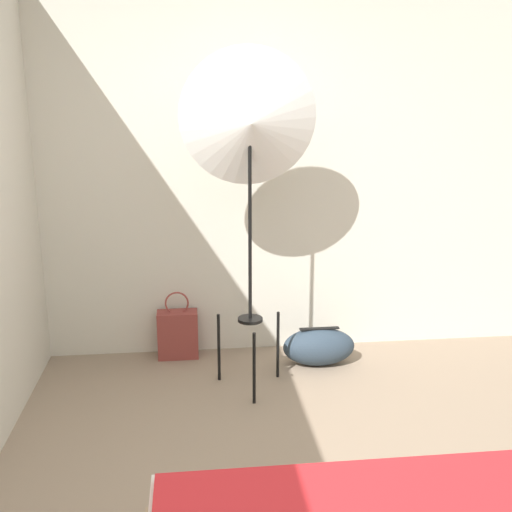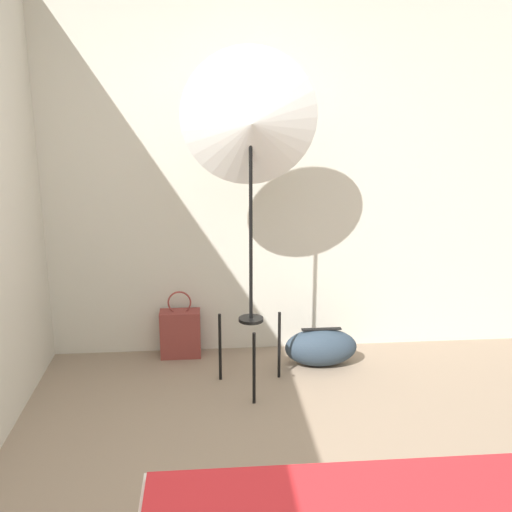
# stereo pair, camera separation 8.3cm
# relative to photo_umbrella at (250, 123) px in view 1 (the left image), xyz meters

# --- Properties ---
(wall_back) EXTENTS (8.00, 0.05, 2.60)m
(wall_back) POSITION_rel_photo_umbrella_xyz_m (-0.03, 0.65, -0.37)
(wall_back) COLOR beige
(wall_back) RESTS_ON ground_plane
(photo_umbrella) EXTENTS (0.83, 0.40, 2.11)m
(photo_umbrella) POSITION_rel_photo_umbrella_xyz_m (0.00, 0.00, 0.00)
(photo_umbrella) COLOR black
(photo_umbrella) RESTS_ON ground_plane
(tote_bag) EXTENTS (0.29, 0.15, 0.49)m
(tote_bag) POSITION_rel_photo_umbrella_xyz_m (-0.47, 0.52, -1.50)
(tote_bag) COLOR brown
(tote_bag) RESTS_ON ground_plane
(duffel_bag) EXTENTS (0.50, 0.26, 0.27)m
(duffel_bag) POSITION_rel_photo_umbrella_xyz_m (0.51, 0.28, -1.54)
(duffel_bag) COLOR #2D3D4C
(duffel_bag) RESTS_ON ground_plane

